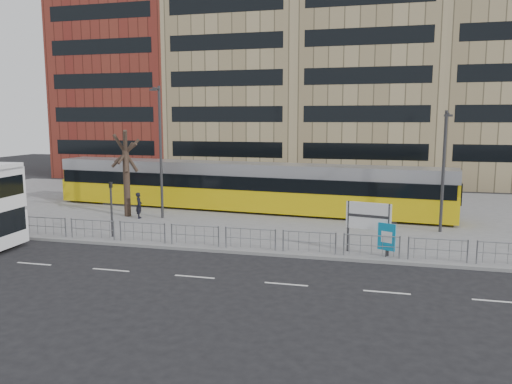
% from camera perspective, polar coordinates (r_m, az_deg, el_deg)
% --- Properties ---
extents(ground, '(120.00, 120.00, 0.00)m').
position_cam_1_polar(ground, '(24.97, 0.62, -7.26)').
color(ground, black).
rests_on(ground, ground).
extents(plaza, '(64.00, 24.00, 0.15)m').
position_cam_1_polar(plaza, '(36.44, 5.02, -2.19)').
color(plaza, slate).
rests_on(plaza, ground).
extents(kerb, '(64.00, 0.25, 0.17)m').
position_cam_1_polar(kerb, '(24.99, 0.65, -7.06)').
color(kerb, gray).
rests_on(kerb, ground).
extents(building_row, '(70.40, 18.40, 31.20)m').
position_cam_1_polar(building_row, '(58.13, 10.33, 14.34)').
color(building_row, maroon).
rests_on(building_row, ground).
extents(pedestrian_barrier, '(32.07, 0.07, 1.10)m').
position_cam_1_polar(pedestrian_barrier, '(24.83, 5.41, -5.04)').
color(pedestrian_barrier, gray).
rests_on(pedestrian_barrier, plaza).
extents(road_markings, '(62.00, 0.12, 0.01)m').
position_cam_1_polar(road_markings, '(21.02, 0.74, -10.27)').
color(road_markings, white).
rests_on(road_markings, ground).
extents(tram, '(29.40, 5.33, 3.45)m').
position_cam_1_polar(tram, '(36.00, -1.68, 0.63)').
color(tram, '#D7B70B').
rests_on(tram, plaza).
extents(station_sign, '(2.18, 0.57, 2.54)m').
position_cam_1_polar(station_sign, '(24.95, 12.72, -2.96)').
color(station_sign, '#2D2D30').
rests_on(station_sign, plaza).
extents(ad_panel, '(0.82, 0.42, 1.64)m').
position_cam_1_polar(ad_panel, '(24.72, 14.70, -5.03)').
color(ad_panel, '#2D2D30').
rests_on(ad_panel, plaza).
extents(pedestrian, '(0.63, 0.74, 1.73)m').
position_cam_1_polar(pedestrian, '(34.12, -13.22, -1.49)').
color(pedestrian, black).
rests_on(pedestrian, plaza).
extents(traffic_light_west, '(0.17, 0.20, 3.10)m').
position_cam_1_polar(traffic_light_west, '(28.97, -16.22, -1.11)').
color(traffic_light_west, '#2D2D30').
rests_on(traffic_light_west, plaza).
extents(lamp_post_west, '(0.45, 1.04, 8.69)m').
position_cam_1_polar(lamp_post_west, '(33.41, -10.89, 5.03)').
color(lamp_post_west, '#2D2D30').
rests_on(lamp_post_west, plaza).
extents(lamp_post_east, '(0.45, 1.04, 7.05)m').
position_cam_1_polar(lamp_post_east, '(30.68, 20.66, 2.81)').
color(lamp_post_east, '#2D2D30').
rests_on(lamp_post_east, plaza).
extents(bare_tree, '(4.89, 4.89, 8.17)m').
position_cam_1_polar(bare_tree, '(34.56, -14.79, 7.03)').
color(bare_tree, black).
rests_on(bare_tree, plaza).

